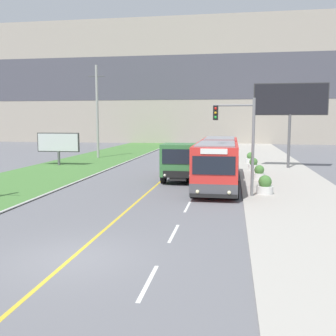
{
  "coord_description": "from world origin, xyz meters",
  "views": [
    {
      "loc": [
        4.88,
        -11.14,
        4.3
      ],
      "look_at": [
        1.1,
        11.9,
        1.4
      ],
      "focal_mm": 42.0,
      "sensor_mm": 36.0,
      "label": 1
    }
  ],
  "objects_px": {
    "planter_round_near": "(265,186)",
    "planter_round_second": "(259,173)",
    "planter_round_third": "(253,165)",
    "dump_truck": "(182,162)",
    "utility_pole_far": "(97,111)",
    "billboard_small": "(58,143)",
    "car_distant": "(223,151)",
    "planter_round_far": "(250,158)",
    "billboard_large": "(290,102)",
    "traffic_light_mast": "(241,134)",
    "city_bus": "(218,162)"
  },
  "relations": [
    {
      "from": "dump_truck",
      "to": "utility_pole_far",
      "type": "relative_size",
      "value": 0.62
    },
    {
      "from": "city_bus",
      "to": "planter_round_near",
      "type": "bearing_deg",
      "value": -51.66
    },
    {
      "from": "billboard_small",
      "to": "planter_round_third",
      "type": "bearing_deg",
      "value": -3.79
    },
    {
      "from": "car_distant",
      "to": "planter_round_third",
      "type": "relative_size",
      "value": 4.17
    },
    {
      "from": "billboard_small",
      "to": "planter_round_near",
      "type": "height_order",
      "value": "billboard_small"
    },
    {
      "from": "planter_round_near",
      "to": "planter_round_second",
      "type": "relative_size",
      "value": 1.04
    },
    {
      "from": "planter_round_second",
      "to": "planter_round_far",
      "type": "height_order",
      "value": "planter_round_far"
    },
    {
      "from": "billboard_small",
      "to": "planter_round_near",
      "type": "bearing_deg",
      "value": -33.52
    },
    {
      "from": "dump_truck",
      "to": "billboard_small",
      "type": "bearing_deg",
      "value": 148.69
    },
    {
      "from": "billboard_small",
      "to": "planter_round_near",
      "type": "relative_size",
      "value": 3.8
    },
    {
      "from": "car_distant",
      "to": "planter_round_third",
      "type": "distance_m",
      "value": 12.61
    },
    {
      "from": "utility_pole_far",
      "to": "traffic_light_mast",
      "type": "height_order",
      "value": "utility_pole_far"
    },
    {
      "from": "planter_round_near",
      "to": "car_distant",
      "type": "bearing_deg",
      "value": 97.38
    },
    {
      "from": "planter_round_third",
      "to": "planter_round_far",
      "type": "bearing_deg",
      "value": 90.13
    },
    {
      "from": "dump_truck",
      "to": "billboard_small",
      "type": "xyz_separation_m",
      "value": [
        -12.6,
        7.66,
        0.75
      ]
    },
    {
      "from": "traffic_light_mast",
      "to": "planter_round_second",
      "type": "xyz_separation_m",
      "value": [
        1.46,
        6.06,
        -2.95
      ]
    },
    {
      "from": "car_distant",
      "to": "planter_round_second",
      "type": "height_order",
      "value": "car_distant"
    },
    {
      "from": "billboard_large",
      "to": "planter_round_second",
      "type": "bearing_deg",
      "value": -111.71
    },
    {
      "from": "billboard_small",
      "to": "planter_round_second",
      "type": "xyz_separation_m",
      "value": [
        17.95,
        -6.53,
        -1.56
      ]
    },
    {
      "from": "city_bus",
      "to": "planter_round_second",
      "type": "xyz_separation_m",
      "value": [
        2.82,
        1.81,
        -0.96
      ]
    },
    {
      "from": "dump_truck",
      "to": "billboard_large",
      "type": "xyz_separation_m",
      "value": [
        8.31,
        8.57,
        4.42
      ]
    },
    {
      "from": "car_distant",
      "to": "billboard_small",
      "type": "bearing_deg",
      "value": -143.42
    },
    {
      "from": "city_bus",
      "to": "billboard_large",
      "type": "height_order",
      "value": "billboard_large"
    },
    {
      "from": "dump_truck",
      "to": "utility_pole_far",
      "type": "distance_m",
      "value": 19.5
    },
    {
      "from": "billboard_small",
      "to": "planter_round_far",
      "type": "bearing_deg",
      "value": 13.16
    },
    {
      "from": "car_distant",
      "to": "traffic_light_mast",
      "type": "bearing_deg",
      "value": -86.29
    },
    {
      "from": "planter_round_near",
      "to": "planter_round_third",
      "type": "xyz_separation_m",
      "value": [
        -0.1,
        10.69,
        -0.02
      ]
    },
    {
      "from": "city_bus",
      "to": "dump_truck",
      "type": "height_order",
      "value": "city_bus"
    },
    {
      "from": "city_bus",
      "to": "billboard_small",
      "type": "height_order",
      "value": "billboard_small"
    },
    {
      "from": "car_distant",
      "to": "traffic_light_mast",
      "type": "height_order",
      "value": "traffic_light_mast"
    },
    {
      "from": "billboard_small",
      "to": "dump_truck",
      "type": "bearing_deg",
      "value": -31.31
    },
    {
      "from": "traffic_light_mast",
      "to": "planter_round_near",
      "type": "xyz_separation_m",
      "value": [
        1.44,
        0.71,
        -2.94
      ]
    },
    {
      "from": "city_bus",
      "to": "billboard_small",
      "type": "distance_m",
      "value": 17.28
    },
    {
      "from": "car_distant",
      "to": "billboard_small",
      "type": "distance_m",
      "value": 18.68
    },
    {
      "from": "traffic_light_mast",
      "to": "billboard_small",
      "type": "relative_size",
      "value": 1.34
    },
    {
      "from": "car_distant",
      "to": "planter_round_second",
      "type": "distance_m",
      "value": 17.88
    },
    {
      "from": "billboard_small",
      "to": "planter_round_far",
      "type": "relative_size",
      "value": 3.86
    },
    {
      "from": "planter_round_near",
      "to": "city_bus",
      "type": "bearing_deg",
      "value": 128.34
    },
    {
      "from": "utility_pole_far",
      "to": "billboard_small",
      "type": "xyz_separation_m",
      "value": [
        -1.16,
        -7.66,
        -3.07
      ]
    },
    {
      "from": "traffic_light_mast",
      "to": "planter_round_second",
      "type": "relative_size",
      "value": 5.27
    },
    {
      "from": "utility_pole_far",
      "to": "planter_round_second",
      "type": "distance_m",
      "value": 22.47
    },
    {
      "from": "car_distant",
      "to": "billboard_large",
      "type": "bearing_deg",
      "value": -59.69
    },
    {
      "from": "car_distant",
      "to": "planter_round_third",
      "type": "xyz_separation_m",
      "value": [
        2.87,
        -12.28,
        -0.15
      ]
    },
    {
      "from": "traffic_light_mast",
      "to": "planter_round_third",
      "type": "distance_m",
      "value": 11.86
    },
    {
      "from": "billboard_large",
      "to": "planter_round_third",
      "type": "height_order",
      "value": "billboard_large"
    },
    {
      "from": "utility_pole_far",
      "to": "planter_round_third",
      "type": "bearing_deg",
      "value": -27.95
    },
    {
      "from": "car_distant",
      "to": "planter_round_far",
      "type": "height_order",
      "value": "car_distant"
    },
    {
      "from": "dump_truck",
      "to": "billboard_small",
      "type": "height_order",
      "value": "billboard_small"
    },
    {
      "from": "utility_pole_far",
      "to": "billboard_large",
      "type": "relative_size",
      "value": 1.38
    },
    {
      "from": "planter_round_second",
      "to": "planter_round_third",
      "type": "xyz_separation_m",
      "value": [
        -0.12,
        5.35,
        -0.0
      ]
    }
  ]
}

